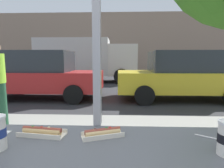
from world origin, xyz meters
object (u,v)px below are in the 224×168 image
(parked_car_yellow, at_px, (181,75))
(parked_car_red, at_px, (43,75))
(hotdog_tray_far, at_px, (103,133))
(hotdog_tray_near, at_px, (42,132))
(box_truck, at_px, (86,58))

(parked_car_yellow, bearing_deg, parked_car_red, -180.00)
(parked_car_yellow, bearing_deg, hotdog_tray_far, -112.14)
(hotdog_tray_far, height_order, parked_car_red, parked_car_red)
(parked_car_red, height_order, parked_car_yellow, parked_car_red)
(parked_car_yellow, bearing_deg, hotdog_tray_near, -115.21)
(parked_car_red, xyz_separation_m, box_truck, (0.69, 5.25, 0.63))
(parked_car_yellow, bearing_deg, box_truck, 129.70)
(box_truck, bearing_deg, hotdog_tray_near, -81.14)
(hotdog_tray_far, distance_m, parked_car_red, 6.29)
(hotdog_tray_far, height_order, box_truck, box_truck)
(hotdog_tray_far, bearing_deg, parked_car_red, 115.88)
(hotdog_tray_near, relative_size, box_truck, 0.05)
(parked_car_red, height_order, box_truck, box_truck)
(parked_car_red, bearing_deg, hotdog_tray_near, -67.10)
(hotdog_tray_near, bearing_deg, parked_car_yellow, 64.79)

